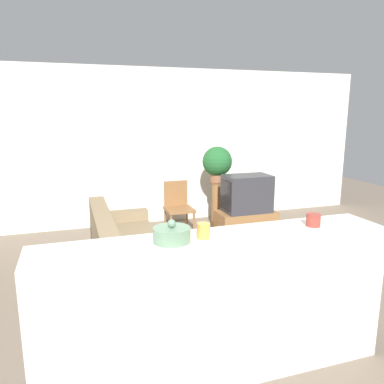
{
  "coord_description": "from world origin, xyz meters",
  "views": [
    {
      "loc": [
        -0.97,
        -3.03,
        1.95
      ],
      "look_at": [
        0.64,
        1.87,
        0.85
      ],
      "focal_mm": 35.0,
      "sensor_mm": 36.0,
      "label": 1
    }
  ],
  "objects_px": {
    "couch": "(127,255)",
    "potted_plant": "(217,162)",
    "wooden_chair": "(178,205)",
    "television": "(247,194)",
    "decorative_bowl": "(172,234)"
  },
  "relations": [
    {
      "from": "potted_plant",
      "to": "couch",
      "type": "bearing_deg",
      "value": -138.62
    },
    {
      "from": "couch",
      "to": "decorative_bowl",
      "type": "distance_m",
      "value": 2.08
    },
    {
      "from": "potted_plant",
      "to": "decorative_bowl",
      "type": "xyz_separation_m",
      "value": [
        -1.73,
        -3.47,
        0.02
      ]
    },
    {
      "from": "couch",
      "to": "wooden_chair",
      "type": "relative_size",
      "value": 2.43
    },
    {
      "from": "potted_plant",
      "to": "decorative_bowl",
      "type": "distance_m",
      "value": 3.88
    },
    {
      "from": "couch",
      "to": "television",
      "type": "height_order",
      "value": "television"
    },
    {
      "from": "wooden_chair",
      "to": "potted_plant",
      "type": "height_order",
      "value": "potted_plant"
    },
    {
      "from": "television",
      "to": "decorative_bowl",
      "type": "height_order",
      "value": "decorative_bowl"
    },
    {
      "from": "couch",
      "to": "potted_plant",
      "type": "height_order",
      "value": "potted_plant"
    },
    {
      "from": "television",
      "to": "wooden_chair",
      "type": "xyz_separation_m",
      "value": [
        -0.96,
        0.58,
        -0.24
      ]
    },
    {
      "from": "television",
      "to": "potted_plant",
      "type": "height_order",
      "value": "potted_plant"
    },
    {
      "from": "decorative_bowl",
      "to": "potted_plant",
      "type": "bearing_deg",
      "value": 63.45
    },
    {
      "from": "potted_plant",
      "to": "decorative_bowl",
      "type": "relative_size",
      "value": 2.37
    },
    {
      "from": "couch",
      "to": "wooden_chair",
      "type": "xyz_separation_m",
      "value": [
        1.07,
        1.5,
        0.17
      ]
    },
    {
      "from": "television",
      "to": "decorative_bowl",
      "type": "xyz_separation_m",
      "value": [
        -1.98,
        -2.83,
        0.44
      ]
    }
  ]
}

